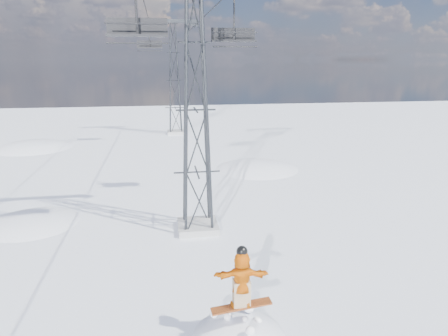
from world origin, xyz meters
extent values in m
sphere|color=white|center=(6.00, 18.00, -9.50)|extent=(20.00, 20.00, 20.00)
sphere|color=white|center=(-12.00, 28.00, -10.40)|extent=(22.00, 22.00, 22.00)
cube|color=#999999|center=(0.80, 8.00, 0.15)|extent=(1.80, 1.80, 0.30)
cube|color=#999999|center=(0.80, 33.00, 0.15)|extent=(1.80, 1.80, 0.30)
cube|color=#272A2E|center=(0.80, 33.00, 11.25)|extent=(5.00, 0.35, 0.35)
cube|color=#272A2E|center=(-1.40, 33.00, 11.05)|extent=(0.80, 0.25, 0.50)
cube|color=#272A2E|center=(3.00, 33.00, 11.05)|extent=(0.80, 0.25, 0.50)
cylinder|color=black|center=(-1.40, 19.50, 10.85)|extent=(0.06, 51.00, 0.06)
cylinder|color=black|center=(3.00, 19.50, 10.85)|extent=(0.06, 51.00, 0.06)
cube|color=#CA581A|center=(1.26, 0.15, 1.19)|extent=(1.66, 0.41, 0.17)
imported|color=orange|center=(1.26, 0.15, 2.00)|extent=(1.51, 0.60, 1.59)
cube|color=#9D8261|center=(1.26, 0.15, 1.57)|extent=(0.47, 0.38, 0.73)
sphere|color=black|center=(1.26, 0.15, 2.78)|extent=(0.30, 0.30, 0.30)
cylinder|color=black|center=(-1.40, 6.59, 9.63)|extent=(0.09, 0.09, 2.44)
cube|color=black|center=(-1.40, 6.59, 8.41)|extent=(2.21, 0.50, 0.09)
cube|color=black|center=(-1.40, 6.83, 8.75)|extent=(2.21, 0.07, 0.61)
cylinder|color=black|center=(-1.40, 6.31, 8.14)|extent=(2.21, 0.07, 0.07)
cylinder|color=black|center=(-1.40, 6.26, 8.80)|extent=(2.21, 0.06, 0.06)
cylinder|color=black|center=(3.00, 11.11, 9.65)|extent=(0.09, 0.09, 2.40)
cube|color=black|center=(3.00, 11.11, 8.45)|extent=(2.18, 0.49, 0.09)
cube|color=black|center=(3.00, 11.35, 8.77)|extent=(2.18, 0.07, 0.60)
cylinder|color=black|center=(3.00, 10.84, 8.17)|extent=(2.18, 0.07, 0.07)
cylinder|color=black|center=(3.00, 10.78, 8.83)|extent=(2.18, 0.05, 0.05)
cylinder|color=black|center=(-1.40, 26.75, 9.70)|extent=(0.08, 0.08, 2.30)
cube|color=black|center=(-1.40, 26.75, 8.55)|extent=(2.09, 0.47, 0.08)
cube|color=black|center=(-1.40, 26.98, 8.86)|extent=(2.09, 0.06, 0.58)
cylinder|color=black|center=(-1.40, 26.49, 8.29)|extent=(2.09, 0.06, 0.06)
cylinder|color=black|center=(-1.40, 26.44, 8.91)|extent=(2.09, 0.05, 0.05)
camera|label=1|loc=(-0.65, -9.00, 7.56)|focal=32.00mm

